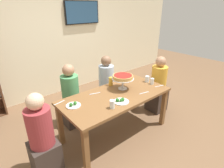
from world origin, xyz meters
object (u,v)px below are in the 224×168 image
(water_glass_clear_spare, at_px, (147,79))
(cutlery_spare_fork, at_px, (127,82))
(beer_glass_amber_tall, at_px, (111,81))
(cutlery_fork_far, at_px, (95,93))
(salad_plate_near_diner, at_px, (73,105))
(diner_head_west, at_px, (43,141))
(cutlery_fork_near, at_px, (159,86))
(water_glass_clear_far, at_px, (112,104))
(water_glass_clear_near, at_px, (152,81))
(cutlery_knife_far, at_px, (59,103))
(cutlery_knife_near, at_px, (144,93))
(salad_plate_far_diner, at_px, (121,101))
(television, at_px, (82,12))
(diner_far_left, at_px, (71,100))
(diner_far_right, at_px, (106,87))
(deep_dish_pizza_stand, at_px, (123,78))
(dining_table, at_px, (116,100))
(diner_head_east, at_px, (158,88))

(water_glass_clear_spare, relative_size, cutlery_spare_fork, 0.63)
(beer_glass_amber_tall, xyz_separation_m, cutlery_fork_far, (-0.40, -0.08, -0.07))
(water_glass_clear_spare, bearing_deg, salad_plate_near_diner, 175.98)
(diner_head_west, relative_size, cutlery_fork_near, 6.39)
(salad_plate_near_diner, distance_m, cutlery_spare_fork, 1.19)
(beer_glass_amber_tall, xyz_separation_m, water_glass_clear_far, (-0.47, -0.60, -0.02))
(water_glass_clear_near, height_order, cutlery_knife_far, water_glass_clear_near)
(cutlery_knife_near, height_order, cutlery_spare_fork, same)
(diner_head_west, bearing_deg, cutlery_spare_fork, 8.63)
(diner_head_west, relative_size, salad_plate_far_diner, 5.08)
(television, xyz_separation_m, diner_far_left, (-1.19, -1.39, -1.38))
(water_glass_clear_spare, xyz_separation_m, cutlery_knife_near, (-0.39, -0.27, -0.05))
(diner_far_right, distance_m, water_glass_clear_near, 0.97)
(television, relative_size, water_glass_clear_far, 7.58)
(deep_dish_pizza_stand, height_order, water_glass_clear_near, deep_dish_pizza_stand)
(diner_far_right, height_order, cutlery_fork_near, diner_far_right)
(diner_far_right, bearing_deg, cutlery_fork_near, 21.81)
(beer_glass_amber_tall, relative_size, water_glass_clear_spare, 1.34)
(salad_plate_far_diner, relative_size, water_glass_clear_far, 1.89)
(television, bearing_deg, dining_table, -109.92)
(water_glass_clear_near, distance_m, cutlery_knife_near, 0.42)
(diner_head_west, xyz_separation_m, cutlery_knife_near, (1.59, -0.25, 0.25))
(television, bearing_deg, water_glass_clear_spare, -89.67)
(diner_far_right, distance_m, salad_plate_far_diner, 1.12)
(water_glass_clear_near, height_order, water_glass_clear_far, water_glass_clear_far)
(dining_table, xyz_separation_m, cutlery_fork_near, (0.79, -0.24, 0.09))
(water_glass_clear_spare, height_order, cutlery_knife_far, water_glass_clear_spare)
(salad_plate_near_diner, bearing_deg, diner_head_west, -167.43)
(diner_far_right, distance_m, cutlery_fork_near, 1.09)
(diner_head_west, bearing_deg, television, 46.84)
(diner_head_west, bearing_deg, water_glass_clear_spare, 0.33)
(deep_dish_pizza_stand, xyz_separation_m, salad_plate_far_diner, (-0.34, -0.32, -0.18))
(dining_table, relative_size, cutlery_knife_far, 9.78)
(television, relative_size, water_glass_clear_spare, 8.05)
(water_glass_clear_far, distance_m, cutlery_fork_far, 0.52)
(beer_glass_amber_tall, height_order, cutlery_spare_fork, beer_glass_amber_tall)
(diner_head_east, xyz_separation_m, deep_dish_pizza_stand, (-0.93, 0.07, 0.45))
(diner_far_right, xyz_separation_m, cutlery_fork_far, (-0.63, -0.50, 0.25))
(diner_head_west, height_order, water_glass_clear_far, diner_head_west)
(diner_far_left, bearing_deg, deep_dish_pizza_stand, 46.25)
(television, distance_m, beer_glass_amber_tall, 2.15)
(beer_glass_amber_tall, distance_m, water_glass_clear_near, 0.74)
(dining_table, distance_m, deep_dish_pizza_stand, 0.38)
(dining_table, bearing_deg, television, 70.08)
(diner_far_left, height_order, cutlery_knife_near, diner_far_left)
(television, relative_size, diner_head_west, 0.79)
(television, bearing_deg, salad_plate_near_diner, -126.24)
(salad_plate_near_diner, distance_m, water_glass_clear_spare, 1.47)
(water_glass_clear_spare, bearing_deg, cutlery_fork_far, 167.40)
(cutlery_knife_far, bearing_deg, cutlery_knife_near, 143.36)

